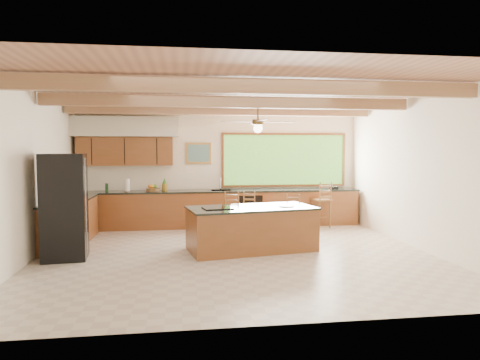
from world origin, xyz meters
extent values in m
plane|color=beige|center=(0.00, 0.00, 0.00)|extent=(7.20, 7.20, 0.00)
cube|color=white|center=(0.00, 3.25, 1.50)|extent=(7.20, 0.04, 3.00)
cube|color=white|center=(0.00, -3.25, 1.50)|extent=(7.20, 0.04, 3.00)
cube|color=white|center=(-3.60, 0.00, 1.50)|extent=(0.04, 6.50, 3.00)
cube|color=white|center=(3.60, 0.00, 1.50)|extent=(0.04, 6.50, 3.00)
cube|color=#9E6B4F|center=(0.00, 0.00, 3.00)|extent=(7.20, 6.50, 0.04)
cube|color=olive|center=(0.00, -1.60, 2.86)|extent=(7.10, 0.15, 0.22)
cube|color=olive|center=(0.00, 0.50, 2.86)|extent=(7.10, 0.15, 0.22)
cube|color=olive|center=(0.00, 2.30, 2.86)|extent=(7.10, 0.15, 0.22)
cube|color=brown|center=(-2.35, 3.06, 1.90)|extent=(2.30, 0.35, 0.70)
cube|color=beige|center=(-2.35, 2.99, 2.50)|extent=(2.60, 0.50, 0.48)
cylinder|color=#FFEABF|center=(-3.05, 2.99, 2.27)|extent=(0.10, 0.10, 0.01)
cylinder|color=#FFEABF|center=(-1.65, 2.99, 2.27)|extent=(0.10, 0.10, 0.01)
cube|color=#85C446|center=(1.70, 3.22, 1.67)|extent=(3.20, 0.04, 1.30)
cube|color=#A37232|center=(-0.55, 3.22, 1.85)|extent=(0.64, 0.03, 0.54)
cube|color=#437964|center=(-0.55, 3.20, 1.85)|extent=(0.54, 0.01, 0.44)
cube|color=brown|center=(0.00, 2.91, 0.44)|extent=(7.00, 0.65, 0.88)
cube|color=black|center=(0.00, 2.91, 0.90)|extent=(7.04, 0.69, 0.04)
cube|color=brown|center=(-3.26, 1.35, 0.44)|extent=(0.65, 2.35, 0.88)
cube|color=black|center=(-3.26, 1.35, 0.90)|extent=(0.69, 2.39, 0.04)
cube|color=black|center=(0.70, 2.58, 0.42)|extent=(0.60, 0.02, 0.78)
cube|color=silver|center=(0.00, 2.91, 0.91)|extent=(0.50, 0.38, 0.03)
cylinder|color=silver|center=(0.00, 3.11, 1.07)|extent=(0.03, 0.03, 0.30)
cylinder|color=silver|center=(0.00, 3.01, 1.20)|extent=(0.03, 0.20, 0.03)
cylinder|color=white|center=(-2.30, 2.84, 1.08)|extent=(0.13, 0.13, 0.31)
cylinder|color=#19401B|center=(-2.80, 2.95, 1.02)|extent=(0.06, 0.06, 0.20)
cylinder|color=#19401B|center=(-2.79, 2.96, 1.02)|extent=(0.05, 0.05, 0.19)
cube|color=black|center=(2.93, 2.84, 0.97)|extent=(0.27, 0.24, 0.10)
cube|color=brown|center=(0.34, 0.30, 0.40)|extent=(2.53, 1.49, 0.80)
cube|color=black|center=(0.34, 0.30, 0.82)|extent=(2.57, 1.53, 0.04)
cube|color=black|center=(-0.32, 0.19, 0.85)|extent=(0.59, 0.51, 0.02)
cylinder|color=white|center=(1.03, 0.30, 0.85)|extent=(0.29, 0.29, 0.01)
cube|color=black|center=(-3.05, 0.09, 0.94)|extent=(0.80, 0.78, 1.88)
cube|color=silver|center=(-2.69, 0.09, 0.94)|extent=(0.03, 0.05, 1.72)
cube|color=brown|center=(0.10, 1.60, 0.63)|extent=(0.39, 0.39, 0.04)
cylinder|color=brown|center=(-0.05, 1.45, 0.30)|extent=(0.04, 0.04, 0.61)
cylinder|color=brown|center=(0.25, 1.45, 0.30)|extent=(0.04, 0.04, 0.61)
cylinder|color=brown|center=(-0.05, 1.75, 0.30)|extent=(0.04, 0.04, 0.61)
cylinder|color=brown|center=(0.25, 1.75, 0.30)|extent=(0.04, 0.04, 0.61)
cube|color=brown|center=(0.68, 2.45, 0.57)|extent=(0.44, 0.44, 0.04)
cylinder|color=brown|center=(0.54, 2.32, 0.28)|extent=(0.03, 0.03, 0.55)
cylinder|color=brown|center=(0.81, 2.32, 0.28)|extent=(0.03, 0.03, 0.55)
cylinder|color=brown|center=(0.54, 2.58, 0.28)|extent=(0.03, 0.03, 0.55)
cylinder|color=brown|center=(0.81, 2.58, 0.28)|extent=(0.03, 0.03, 0.55)
cube|color=brown|center=(1.53, 1.60, 0.57)|extent=(0.44, 0.44, 0.04)
cylinder|color=brown|center=(1.40, 1.47, 0.28)|extent=(0.03, 0.03, 0.56)
cylinder|color=brown|center=(1.67, 1.47, 0.28)|extent=(0.03, 0.03, 0.56)
cylinder|color=brown|center=(1.40, 1.73, 0.28)|extent=(0.03, 0.03, 0.56)
cylinder|color=brown|center=(1.67, 1.73, 0.28)|extent=(0.03, 0.03, 0.56)
cube|color=brown|center=(2.46, 2.45, 0.70)|extent=(0.52, 0.52, 0.04)
cylinder|color=brown|center=(2.30, 2.29, 0.34)|extent=(0.04, 0.04, 0.67)
cylinder|color=brown|center=(2.62, 2.29, 0.34)|extent=(0.04, 0.04, 0.67)
cylinder|color=brown|center=(2.30, 2.61, 0.34)|extent=(0.04, 0.04, 0.67)
cylinder|color=brown|center=(2.62, 2.61, 0.34)|extent=(0.04, 0.04, 0.67)
camera|label=1|loc=(-1.00, -7.77, 1.96)|focal=32.00mm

